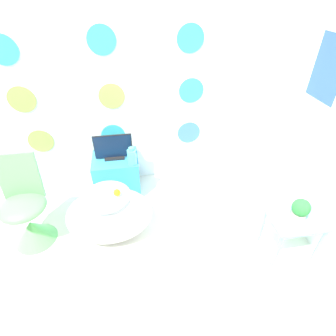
{
  "coord_description": "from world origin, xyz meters",
  "views": [
    {
      "loc": [
        0.19,
        -0.97,
        2.17
      ],
      "look_at": [
        0.49,
        0.88,
        0.79
      ],
      "focal_mm": 28.0,
      "sensor_mm": 36.0,
      "label": 1
    }
  ],
  "objects_px": {
    "bathtub": "(110,215)",
    "potted_plant_left": "(300,209)",
    "chair": "(29,218)",
    "tv": "(113,148)",
    "vase": "(132,157)"
  },
  "relations": [
    {
      "from": "vase",
      "to": "chair",
      "type": "bearing_deg",
      "value": -155.62
    },
    {
      "from": "bathtub",
      "to": "potted_plant_left",
      "type": "xyz_separation_m",
      "value": [
        1.66,
        -0.47,
        0.28
      ]
    },
    {
      "from": "chair",
      "to": "tv",
      "type": "xyz_separation_m",
      "value": [
        0.84,
        0.62,
        0.33
      ]
    },
    {
      "from": "bathtub",
      "to": "potted_plant_left",
      "type": "height_order",
      "value": "potted_plant_left"
    },
    {
      "from": "bathtub",
      "to": "chair",
      "type": "height_order",
      "value": "chair"
    },
    {
      "from": "vase",
      "to": "tv",
      "type": "bearing_deg",
      "value": 142.01
    },
    {
      "from": "bathtub",
      "to": "potted_plant_left",
      "type": "distance_m",
      "value": 1.74
    },
    {
      "from": "bathtub",
      "to": "tv",
      "type": "distance_m",
      "value": 0.77
    },
    {
      "from": "chair",
      "to": "tv",
      "type": "bearing_deg",
      "value": 36.57
    },
    {
      "from": "bathtub",
      "to": "vase",
      "type": "distance_m",
      "value": 0.67
    },
    {
      "from": "chair",
      "to": "potted_plant_left",
      "type": "bearing_deg",
      "value": -12.38
    },
    {
      "from": "bathtub",
      "to": "chair",
      "type": "bearing_deg",
      "value": 175.06
    },
    {
      "from": "bathtub",
      "to": "potted_plant_left",
      "type": "relative_size",
      "value": 3.83
    },
    {
      "from": "bathtub",
      "to": "tv",
      "type": "height_order",
      "value": "tv"
    },
    {
      "from": "tv",
      "to": "vase",
      "type": "distance_m",
      "value": 0.25
    }
  ]
}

